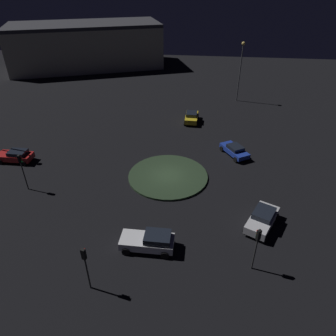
# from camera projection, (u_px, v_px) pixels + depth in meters

# --- Properties ---
(ground_plane) EXTENTS (115.67, 115.67, 0.00)m
(ground_plane) POSITION_uv_depth(u_px,v_px,m) (168.00, 177.00, 34.57)
(ground_plane) COLOR black
(roundabout_island) EXTENTS (8.85, 8.85, 0.22)m
(roundabout_island) POSITION_uv_depth(u_px,v_px,m) (168.00, 176.00, 34.51)
(roundabout_island) COLOR #263823
(roundabout_island) RESTS_ON ground_plane
(car_red) EXTENTS (4.10, 1.98, 1.46)m
(car_red) POSITION_uv_depth(u_px,v_px,m) (16.00, 156.00, 36.92)
(car_red) COLOR red
(car_red) RESTS_ON ground_plane
(car_blue) EXTENTS (3.62, 4.40, 1.32)m
(car_blue) POSITION_uv_depth(u_px,v_px,m) (235.00, 150.00, 38.20)
(car_blue) COLOR #1E38A5
(car_blue) RESTS_ON ground_plane
(car_white) EXTENTS (4.39, 2.06, 1.62)m
(car_white) POSITION_uv_depth(u_px,v_px,m) (149.00, 241.00, 25.27)
(car_white) COLOR white
(car_white) RESTS_ON ground_plane
(car_yellow) EXTENTS (2.08, 3.96, 1.52)m
(car_yellow) POSITION_uv_depth(u_px,v_px,m) (192.00, 117.00, 46.54)
(car_yellow) COLOR gold
(car_yellow) RESTS_ON ground_plane
(car_silver) EXTENTS (3.56, 4.66, 1.59)m
(car_silver) POSITION_uv_depth(u_px,v_px,m) (262.00, 219.00, 27.52)
(car_silver) COLOR silver
(car_silver) RESTS_ON ground_plane
(traffic_light_north) EXTENTS (0.35, 0.38, 3.99)m
(traffic_light_north) POSITION_uv_depth(u_px,v_px,m) (85.00, 261.00, 21.01)
(traffic_light_north) COLOR #2D2D2D
(traffic_light_north) RESTS_ON ground_plane
(traffic_light_northwest) EXTENTS (0.37, 0.40, 4.01)m
(traffic_light_northwest) POSITION_uv_depth(u_px,v_px,m) (257.00, 242.00, 22.46)
(traffic_light_northwest) COLOR #2D2D2D
(traffic_light_northwest) RESTS_ON ground_plane
(traffic_light_east) EXTENTS (0.39, 0.35, 4.13)m
(traffic_light_east) POSITION_uv_depth(u_px,v_px,m) (22.00, 166.00, 31.03)
(traffic_light_east) COLOR #2D2D2D
(traffic_light_east) RESTS_ON ground_plane
(streetlamp_south) EXTENTS (0.58, 0.58, 9.82)m
(streetlamp_south) POSITION_uv_depth(u_px,v_px,m) (241.00, 63.00, 50.97)
(streetlamp_south) COLOR #4C4C51
(streetlamp_south) RESTS_ON ground_plane
(store_building) EXTENTS (35.78, 24.68, 9.54)m
(store_building) POSITION_uv_depth(u_px,v_px,m) (87.00, 46.00, 70.87)
(store_building) COLOR #B7B299
(store_building) RESTS_ON ground_plane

